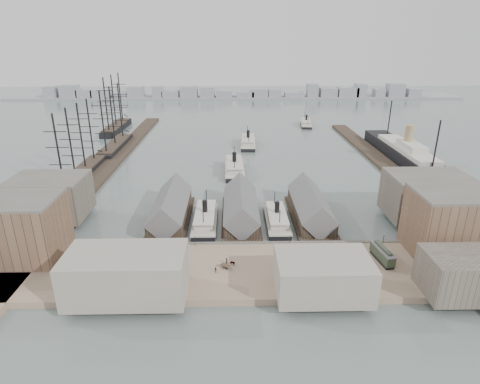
{
  "coord_description": "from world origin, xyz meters",
  "views": [
    {
      "loc": [
        -3.08,
        -119.48,
        64.21
      ],
      "look_at": [
        0.0,
        30.0,
        6.0
      ],
      "focal_mm": 30.0,
      "sensor_mm": 36.0,
      "label": 1
    }
  ],
  "objects_px": {
    "horse_cart_right": "(295,275)",
    "horse_cart_left": "(86,263)",
    "horse_cart_center": "(230,264)",
    "ocean_steamer": "(406,154)",
    "ferry_docked_west": "(205,219)",
    "tram": "(382,255)"
  },
  "relations": [
    {
      "from": "ocean_steamer",
      "to": "horse_cart_right",
      "type": "height_order",
      "value": "ocean_steamer"
    },
    {
      "from": "ferry_docked_west",
      "to": "ocean_steamer",
      "type": "height_order",
      "value": "ocean_steamer"
    },
    {
      "from": "horse_cart_left",
      "to": "ferry_docked_west",
      "type": "bearing_deg",
      "value": -29.31
    },
    {
      "from": "ferry_docked_west",
      "to": "horse_cart_left",
      "type": "height_order",
      "value": "ferry_docked_west"
    },
    {
      "from": "tram",
      "to": "horse_cart_left",
      "type": "xyz_separation_m",
      "value": [
        -86.75,
        -0.92,
        -1.28
      ]
    },
    {
      "from": "horse_cart_center",
      "to": "ferry_docked_west",
      "type": "bearing_deg",
      "value": 50.47
    },
    {
      "from": "horse_cart_left",
      "to": "horse_cart_center",
      "type": "distance_m",
      "value": 41.76
    },
    {
      "from": "ferry_docked_west",
      "to": "ocean_steamer",
      "type": "relative_size",
      "value": 0.28
    },
    {
      "from": "ferry_docked_west",
      "to": "horse_cart_left",
      "type": "bearing_deg",
      "value": -136.72
    },
    {
      "from": "ferry_docked_west",
      "to": "horse_cart_center",
      "type": "distance_m",
      "value": 33.35
    },
    {
      "from": "ferry_docked_west",
      "to": "tram",
      "type": "distance_m",
      "value": 61.82
    },
    {
      "from": "tram",
      "to": "horse_cart_center",
      "type": "relative_size",
      "value": 2.48
    },
    {
      "from": "horse_cart_right",
      "to": "ocean_steamer",
      "type": "bearing_deg",
      "value": -42.2
    },
    {
      "from": "horse_cart_center",
      "to": "tram",
      "type": "bearing_deg",
      "value": -52.51
    },
    {
      "from": "ferry_docked_west",
      "to": "horse_cart_left",
      "type": "distance_m",
      "value": 44.79
    },
    {
      "from": "horse_cart_left",
      "to": "horse_cart_right",
      "type": "bearing_deg",
      "value": -79.91
    },
    {
      "from": "horse_cart_center",
      "to": "ocean_steamer",
      "type": "bearing_deg",
      "value": -6.86
    },
    {
      "from": "ferry_docked_west",
      "to": "tram",
      "type": "xyz_separation_m",
      "value": [
        54.14,
        -29.79,
        1.69
      ]
    },
    {
      "from": "horse_cart_right",
      "to": "horse_cart_left",
      "type": "bearing_deg",
      "value": 74.61
    },
    {
      "from": "ferry_docked_west",
      "to": "horse_cart_center",
      "type": "xyz_separation_m",
      "value": [
        9.13,
        -32.07,
        0.45
      ]
    },
    {
      "from": "ocean_steamer",
      "to": "horse_cart_right",
      "type": "relative_size",
      "value": 20.98
    },
    {
      "from": "tram",
      "to": "horse_cart_right",
      "type": "bearing_deg",
      "value": -170.05
    }
  ]
}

